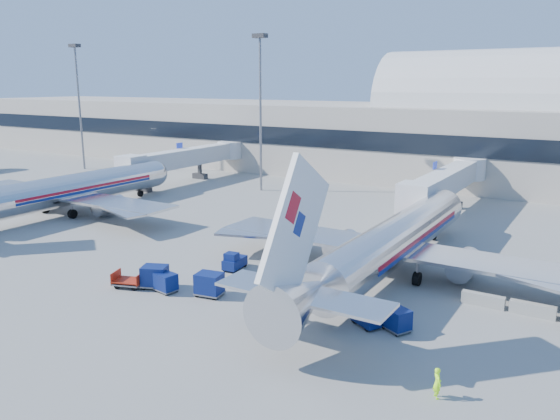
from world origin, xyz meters
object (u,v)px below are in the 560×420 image
Objects in this scene: mast_west at (260,90)px; cart_open_red at (129,282)px; barrier_near at (483,300)px; tug_lead at (289,289)px; cart_train_c at (155,276)px; airliner_mid at (64,191)px; cart_solo_far at (397,319)px; ramp_worker at (437,383)px; jetbridge_mid at (191,157)px; mast_far_west at (78,88)px; cart_train_b at (166,282)px; cart_train_a at (209,284)px; tug_right at (365,316)px; cart_solo_near at (266,308)px; barrier_mid at (533,310)px; jetbridge_near at (449,180)px; tug_left at (234,261)px; airliner_main at (392,242)px.

mast_west is 43.55m from cart_open_red.
tug_lead is at bearing -153.77° from barrier_near.
barrier_near is 1.22× the size of cart_train_c.
airliner_mid is 47.16m from cart_solo_far.
ramp_worker reaches higher than barrier_near.
airliner_mid is at bearing 162.41° from tug_lead.
airliner_mid reaches higher than barrier_near.
mast_far_west reaches higher than jetbridge_mid.
cart_train_c is (-1.37, 0.22, 0.16)m from cart_train_b.
ramp_worker is at bearing -24.48° from cart_train_a.
mast_far_west reaches higher than tug_right.
cart_solo_near reaches higher than cart_open_red.
airliner_mid is at bearing -162.72° from tug_right.
mast_west is 44.84m from tug_lead.
barrier_near is 24.88m from cart_train_c.
cart_train_a is 1.10× the size of cart_solo_near.
jetbridge_mid is at bearing 176.79° from mast_west.
tug_lead is at bearing -4.09° from cart_train_c.
cart_solo_far is (-3.91, -7.25, 0.36)m from barrier_near.
cart_train_b is 3.30m from cart_open_red.
tug_lead reaches higher than barrier_near.
airliner_mid is 45.21m from tug_right.
ramp_worker is at bearing -33.43° from tug_lead.
cart_train_a is at bearing -177.12° from cart_solo_near.
mast_west is at bearing 145.86° from barrier_mid.
jetbridge_near is 40.74m from cart_train_c.
tug_left is (32.29, -31.91, -3.20)m from jetbridge_mid.
mast_far_west is 8.71× the size of tug_lead.
barrier_mid is at bearing -3.04° from cart_train_c.
cart_train_c reaches higher than cart_train_b.
airliner_mid reaches higher than jetbridge_mid.
tug_lead is (39.70, -35.07, -3.18)m from jetbridge_mid.
tug_lead is at bearing 2.36° from cart_open_red.
barrier_mid is at bearing -89.19° from tug_left.
ramp_worker is at bearing -87.68° from barrier_near.
tug_left is at bearing -28.25° from mast_far_west.
ramp_worker is at bearing -101.40° from barrier_mid.
jetbridge_mid reaches higher than ramp_worker.
airliner_main reaches higher than cart_open_red.
mast_west reaches higher than tug_right.
jetbridge_mid reaches higher than cart_open_red.
mast_west is 44.20m from cart_train_a.
ramp_worker is (52.95, -42.43, -3.09)m from jetbridge_mid.
mast_far_west is 7.53× the size of barrier_near.
cart_train_a is at bearing 36.20° from ramp_worker.
airliner_main reaches higher than ramp_worker.
mast_far_west reaches higher than jetbridge_near.
mast_far_west and mast_west have the same top height.
cart_train_c reaches higher than cart_solo_far.
cart_solo_far is (34.09, -35.25, -13.98)m from mast_west.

